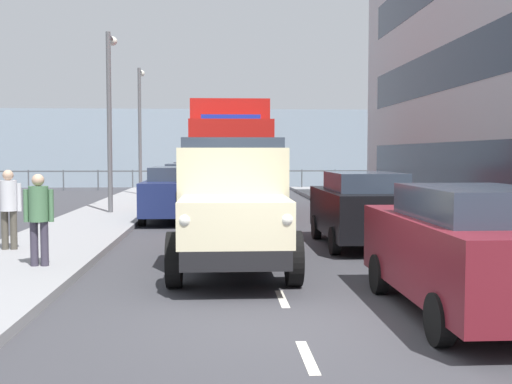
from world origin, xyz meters
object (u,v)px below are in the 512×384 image
car_maroon_kerbside_near (470,248)px  pedestrian_near_railing (39,212)px  car_black_kerbside_1 (363,208)px  car_navy_oppositeside_0 (173,193)px  car_red_oppositeside_2 (190,178)px  pedestrian_with_bag (9,203)px  lamp_post_promenade (110,105)px  lorry_cargo_red (229,156)px  truck_vintage_cream (233,207)px  car_grey_oppositeside_1 (185,183)px  lamp_post_far (140,119)px

car_maroon_kerbside_near → pedestrian_near_railing: pedestrian_near_railing is taller
car_black_kerbside_1 → car_navy_oppositeside_0: size_ratio=0.87×
car_red_oppositeside_2 → pedestrian_with_bag: size_ratio=2.72×
car_black_kerbside_1 → lamp_post_promenade: lamp_post_promenade is taller
lorry_cargo_red → car_red_oppositeside_2: (1.82, -10.48, -1.18)m
truck_vintage_cream → car_black_kerbside_1: 4.27m
lamp_post_promenade → car_grey_oppositeside_1: bearing=-114.3°
car_maroon_kerbside_near → car_navy_oppositeside_0: size_ratio=0.92×
pedestrian_with_bag → pedestrian_near_railing: bearing=120.7°
lorry_cargo_red → lamp_post_far: size_ratio=1.33×
car_grey_oppositeside_1 → car_maroon_kerbside_near: bearing=104.5°
truck_vintage_cream → car_red_oppositeside_2: truck_vintage_cream is taller
car_maroon_kerbside_near → car_grey_oppositeside_1: size_ratio=1.04×
lamp_post_promenade → lorry_cargo_red: bearing=176.9°
car_navy_oppositeside_0 → pedestrian_near_railing: (1.73, 8.78, 0.22)m
car_red_oppositeside_2 → car_navy_oppositeside_0: bearing=90.0°
truck_vintage_cream → lamp_post_promenade: size_ratio=0.93×
car_navy_oppositeside_0 → lorry_cargo_red: bearing=-142.7°
truck_vintage_cream → car_maroon_kerbside_near: bearing=133.2°
pedestrian_with_bag → car_black_kerbside_1: bearing=-172.5°
car_grey_oppositeside_1 → car_black_kerbside_1: bearing=111.2°
lamp_post_promenade → lamp_post_far: lamp_post_far is taller
lorry_cargo_red → pedestrian_near_railing: (3.55, 10.17, -0.96)m
car_grey_oppositeside_1 → car_red_oppositeside_2: bearing=-90.0°
car_red_oppositeside_2 → truck_vintage_cream: bearing=94.7°
pedestrian_near_railing → lamp_post_far: bearing=-88.1°
car_red_oppositeside_2 → car_grey_oppositeside_1: bearing=90.0°
lorry_cargo_red → car_navy_oppositeside_0: (1.82, 1.39, -1.18)m
car_maroon_kerbside_near → car_red_oppositeside_2: bearing=-78.7°
lorry_cargo_red → car_navy_oppositeside_0: size_ratio=1.78×
lorry_cargo_red → car_red_oppositeside_2: size_ratio=1.81×
truck_vintage_cream → lorry_cargo_red: 10.14m
car_maroon_kerbside_near → car_black_kerbside_1: same height
truck_vintage_cream → lamp_post_far: (4.12, -19.81, 2.67)m
car_maroon_kerbside_near → car_red_oppositeside_2: same height
car_black_kerbside_1 → car_red_oppositeside_2: (4.79, -17.64, 0.00)m
car_maroon_kerbside_near → lamp_post_far: (7.20, -23.08, 2.96)m
car_grey_oppositeside_1 → lamp_post_far: size_ratio=0.66×
car_black_kerbside_1 → pedestrian_with_bag: (7.70, 1.02, 0.23)m
car_black_kerbside_1 → car_red_oppositeside_2: same height
car_black_kerbside_1 → pedestrian_near_railing: pedestrian_near_railing is taller
lorry_cargo_red → pedestrian_with_bag: 9.50m
car_navy_oppositeside_0 → pedestrian_with_bag: size_ratio=2.77×
car_red_oppositeside_2 → lamp_post_promenade: (2.24, 10.26, 2.91)m
pedestrian_with_bag → lamp_post_promenade: 8.84m
car_maroon_kerbside_near → car_grey_oppositeside_1: same height
lorry_cargo_red → car_maroon_kerbside_near: size_ratio=1.93×
car_black_kerbside_1 → car_grey_oppositeside_1: 13.22m
car_navy_oppositeside_0 → pedestrian_near_railing: size_ratio=2.81×
car_grey_oppositeside_1 → lamp_post_promenade: lamp_post_promenade is taller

